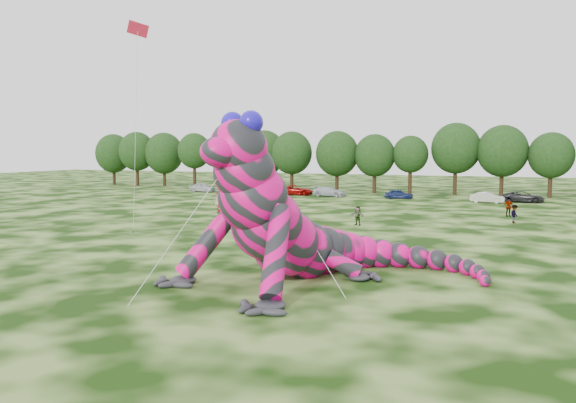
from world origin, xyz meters
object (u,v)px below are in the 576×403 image
Objects in this scene: spectator_2 at (515,214)px; spectator_3 at (508,207)px; tree_12 at (551,165)px; tree_4 at (230,162)px; flying_kite at (138,45)px; tree_7 at (337,162)px; tree_9 at (410,165)px; tree_10 at (456,159)px; tree_1 at (137,159)px; spectator_5 at (358,216)px; car_1 at (247,188)px; car_3 at (329,191)px; car_6 at (524,197)px; tree_6 at (292,161)px; car_0 at (203,187)px; tree_8 at (375,164)px; car_4 at (399,194)px; tree_3 at (194,161)px; spectator_4 at (217,199)px; car_5 at (487,197)px; tree_11 at (502,161)px; spectator_0 at (220,210)px; inflatable_gecko at (302,196)px; tree_0 at (114,159)px; tree_5 at (264,160)px; tree_2 at (164,159)px; car_2 at (295,190)px.

spectator_3 is (-0.56, 5.29, 0.10)m from spectator_2.
tree_4 is at bearing 178.88° from tree_12.
tree_7 is at bearing 90.21° from flying_kite.
tree_12 is at bearing 1.19° from tree_9.
tree_10 reaches higher than tree_12.
tree_1 reaches higher than spectator_5.
car_3 is at bearing -90.27° from car_1.
car_6 is at bearing -15.66° from tree_7.
tree_6 is 14.71m from car_0.
tree_6 is 1.06× the size of tree_8.
car_1 is 23.08m from car_4.
tree_3 reaches higher than spectator_4.
tree_1 reaches higher than car_5.
tree_11 is at bearing 71.12° from spectator_3.
tree_4 is 1.90× the size of car_3.
tree_7 is at bearing 76.76° from car_6.
spectator_0 reaches higher than car_0.
tree_8 is (-9.34, 56.71, 0.28)m from inflatable_gecko.
tree_4 is 25.48m from tree_8.
tree_11 is 5.35× the size of spectator_3.
flying_kite is 1.62× the size of tree_1.
tree_8 is 22.51m from car_6.
tree_0 is 2.49× the size of car_4.
flying_kite is at bearing 156.61° from car_5.
spectator_4 is (-33.56, -18.19, 0.10)m from car_6.
tree_1 is 1.09× the size of tree_12.
car_5 is at bearing -92.13° from car_1.
tree_8 is at bearing -1.38° from tree_1.
tree_5 is 5.84m from tree_6.
tree_11 is 26.03m from spectator_3.
tree_8 is (5.86, 0.18, -0.27)m from tree_7.
tree_2 reaches higher than car_6.
tree_3 is 1.09× the size of tree_9.
car_4 is at bearing -90.72° from car_1.
tree_4 reaches higher than spectator_4.
spectator_2 is at bearing -154.98° from car_4.
tree_9 is 15.85m from car_5.
tree_10 reaches higher than car_2.
tree_1 is at bearing 179.18° from tree_9.
spectator_4 is at bearing 175.24° from spectator_5.
tree_5 reaches higher than car_0.
inflatable_gecko is 60.80m from tree_6.
spectator_4 is 31.89m from spectator_3.
tree_7 is at bearing -3.40° from tree_2.
inflatable_gecko is 1.67× the size of tree_11.
tree_3 is at bearing -179.31° from tree_12.
tree_3 is at bearing 159.78° from spectator_5.
tree_9 is at bearing -2.58° from tree_5.
spectator_5 is at bearing -43.42° from tree_3.
tree_5 is (25.23, 0.38, -0.01)m from tree_1.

